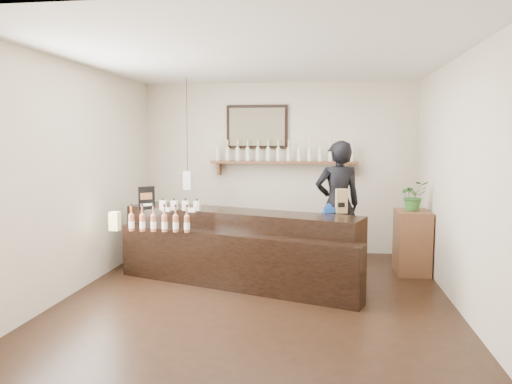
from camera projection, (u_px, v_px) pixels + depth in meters
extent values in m
plane|color=black|center=(258.00, 296.00, 5.99)|extent=(5.00, 5.00, 0.00)
plane|color=beige|center=(278.00, 168.00, 8.31)|extent=(4.50, 0.00, 4.50)
plane|color=beige|center=(209.00, 209.00, 3.38)|extent=(4.50, 0.00, 4.50)
plane|color=beige|center=(78.00, 178.00, 6.15)|extent=(0.00, 5.00, 5.00)
plane|color=beige|center=(459.00, 182.00, 5.53)|extent=(0.00, 5.00, 5.00)
plane|color=white|center=(258.00, 58.00, 5.70)|extent=(5.00, 5.00, 0.00)
cube|color=#57341D|center=(283.00, 162.00, 8.15)|extent=(2.40, 0.25, 0.04)
cube|color=#57341D|center=(219.00, 169.00, 8.34)|extent=(0.04, 0.20, 0.20)
cube|color=#57341D|center=(350.00, 170.00, 8.05)|extent=(0.04, 0.20, 0.20)
cube|color=black|center=(257.00, 127.00, 8.25)|extent=(1.02, 0.04, 0.72)
cube|color=#493E2F|center=(257.00, 127.00, 8.23)|extent=(0.92, 0.01, 0.62)
cube|color=white|center=(188.00, 180.00, 7.61)|extent=(0.12, 0.12, 0.28)
cylinder|color=black|center=(187.00, 125.00, 7.52)|extent=(0.01, 0.01, 1.41)
cylinder|color=beige|center=(218.00, 155.00, 8.29)|extent=(0.07, 0.07, 0.20)
cone|color=beige|center=(218.00, 147.00, 8.28)|extent=(0.07, 0.07, 0.05)
cylinder|color=beige|center=(217.00, 143.00, 8.27)|extent=(0.02, 0.02, 0.07)
cylinder|color=gold|center=(217.00, 140.00, 8.27)|extent=(0.03, 0.03, 0.02)
cylinder|color=white|center=(218.00, 156.00, 8.29)|extent=(0.07, 0.07, 0.09)
cylinder|color=beige|center=(228.00, 155.00, 8.27)|extent=(0.07, 0.07, 0.20)
cone|color=beige|center=(228.00, 147.00, 8.25)|extent=(0.07, 0.07, 0.05)
cylinder|color=beige|center=(228.00, 143.00, 8.25)|extent=(0.02, 0.02, 0.07)
cylinder|color=gold|center=(227.00, 140.00, 8.24)|extent=(0.03, 0.03, 0.02)
cylinder|color=white|center=(228.00, 156.00, 8.27)|extent=(0.07, 0.07, 0.09)
cylinder|color=beige|center=(238.00, 155.00, 8.24)|extent=(0.07, 0.07, 0.20)
cone|color=beige|center=(238.00, 147.00, 8.23)|extent=(0.07, 0.07, 0.05)
cylinder|color=beige|center=(238.00, 143.00, 8.23)|extent=(0.02, 0.02, 0.07)
cylinder|color=gold|center=(238.00, 140.00, 8.22)|extent=(0.03, 0.03, 0.02)
cylinder|color=white|center=(238.00, 156.00, 8.25)|extent=(0.07, 0.07, 0.09)
cylinder|color=beige|center=(248.00, 155.00, 8.22)|extent=(0.07, 0.07, 0.20)
cone|color=beige|center=(248.00, 147.00, 8.21)|extent=(0.07, 0.07, 0.05)
cylinder|color=beige|center=(248.00, 143.00, 8.20)|extent=(0.02, 0.02, 0.07)
cylinder|color=gold|center=(248.00, 140.00, 8.20)|extent=(0.03, 0.03, 0.02)
cylinder|color=white|center=(248.00, 156.00, 8.22)|extent=(0.07, 0.07, 0.09)
cylinder|color=beige|center=(258.00, 155.00, 8.20)|extent=(0.07, 0.07, 0.20)
cone|color=beige|center=(258.00, 147.00, 8.19)|extent=(0.07, 0.07, 0.05)
cylinder|color=beige|center=(258.00, 143.00, 8.18)|extent=(0.02, 0.02, 0.07)
cylinder|color=gold|center=(258.00, 140.00, 8.17)|extent=(0.03, 0.03, 0.02)
cylinder|color=white|center=(258.00, 156.00, 8.20)|extent=(0.07, 0.07, 0.09)
cylinder|color=beige|center=(268.00, 155.00, 8.18)|extent=(0.07, 0.07, 0.20)
cone|color=beige|center=(268.00, 147.00, 8.16)|extent=(0.07, 0.07, 0.05)
cylinder|color=beige|center=(268.00, 143.00, 8.16)|extent=(0.02, 0.02, 0.07)
cylinder|color=gold|center=(268.00, 140.00, 8.15)|extent=(0.03, 0.03, 0.02)
cylinder|color=white|center=(268.00, 156.00, 8.18)|extent=(0.07, 0.07, 0.09)
cylinder|color=beige|center=(278.00, 155.00, 8.15)|extent=(0.07, 0.07, 0.20)
cone|color=beige|center=(278.00, 147.00, 8.14)|extent=(0.07, 0.07, 0.05)
cylinder|color=beige|center=(278.00, 143.00, 8.13)|extent=(0.02, 0.02, 0.07)
cylinder|color=gold|center=(278.00, 140.00, 8.13)|extent=(0.03, 0.03, 0.02)
cylinder|color=white|center=(278.00, 156.00, 8.15)|extent=(0.07, 0.07, 0.09)
cylinder|color=beige|center=(289.00, 155.00, 8.13)|extent=(0.07, 0.07, 0.20)
cone|color=beige|center=(289.00, 147.00, 8.12)|extent=(0.07, 0.07, 0.05)
cylinder|color=beige|center=(289.00, 143.00, 8.11)|extent=(0.02, 0.02, 0.07)
cylinder|color=gold|center=(289.00, 140.00, 8.10)|extent=(0.03, 0.03, 0.02)
cylinder|color=white|center=(289.00, 156.00, 8.13)|extent=(0.07, 0.07, 0.09)
cylinder|color=beige|center=(299.00, 155.00, 8.11)|extent=(0.07, 0.07, 0.20)
cone|color=beige|center=(299.00, 147.00, 8.09)|extent=(0.07, 0.07, 0.05)
cylinder|color=beige|center=(299.00, 143.00, 8.09)|extent=(0.02, 0.02, 0.07)
cylinder|color=gold|center=(299.00, 140.00, 8.08)|extent=(0.03, 0.03, 0.02)
cylinder|color=white|center=(299.00, 156.00, 8.11)|extent=(0.07, 0.07, 0.09)
cylinder|color=beige|center=(309.00, 155.00, 8.08)|extent=(0.07, 0.07, 0.20)
cone|color=beige|center=(310.00, 147.00, 8.07)|extent=(0.07, 0.07, 0.05)
cylinder|color=beige|center=(310.00, 143.00, 8.06)|extent=(0.02, 0.02, 0.07)
cylinder|color=gold|center=(310.00, 140.00, 8.06)|extent=(0.03, 0.03, 0.02)
cylinder|color=white|center=(309.00, 156.00, 8.08)|extent=(0.07, 0.07, 0.09)
cylinder|color=beige|center=(320.00, 155.00, 8.06)|extent=(0.07, 0.07, 0.20)
cone|color=beige|center=(320.00, 147.00, 8.05)|extent=(0.07, 0.07, 0.05)
cylinder|color=beige|center=(320.00, 143.00, 8.04)|extent=(0.02, 0.02, 0.07)
cylinder|color=gold|center=(320.00, 140.00, 8.03)|extent=(0.03, 0.03, 0.02)
cylinder|color=white|center=(320.00, 156.00, 8.06)|extent=(0.07, 0.07, 0.09)
cylinder|color=beige|center=(331.00, 155.00, 8.04)|extent=(0.07, 0.07, 0.20)
cone|color=beige|center=(331.00, 147.00, 8.02)|extent=(0.07, 0.07, 0.05)
cylinder|color=beige|center=(331.00, 143.00, 8.02)|extent=(0.02, 0.02, 0.07)
cylinder|color=gold|center=(331.00, 140.00, 8.01)|extent=(0.03, 0.03, 0.02)
cylinder|color=white|center=(331.00, 156.00, 8.04)|extent=(0.07, 0.07, 0.09)
cylinder|color=beige|center=(341.00, 155.00, 8.01)|extent=(0.07, 0.07, 0.20)
cone|color=beige|center=(341.00, 147.00, 8.00)|extent=(0.07, 0.07, 0.05)
cylinder|color=beige|center=(341.00, 143.00, 7.99)|extent=(0.02, 0.02, 0.07)
cylinder|color=gold|center=(341.00, 140.00, 7.99)|extent=(0.03, 0.03, 0.02)
cylinder|color=white|center=(341.00, 156.00, 8.02)|extent=(0.07, 0.07, 0.09)
cylinder|color=beige|center=(352.00, 155.00, 7.99)|extent=(0.07, 0.07, 0.20)
cone|color=beige|center=(352.00, 147.00, 7.98)|extent=(0.07, 0.07, 0.05)
cylinder|color=beige|center=(352.00, 143.00, 7.97)|extent=(0.02, 0.02, 0.07)
cylinder|color=gold|center=(352.00, 140.00, 7.97)|extent=(0.03, 0.03, 0.02)
cylinder|color=white|center=(352.00, 156.00, 7.99)|extent=(0.07, 0.07, 0.09)
cube|color=black|center=(239.00, 245.00, 6.68)|extent=(3.33, 1.63, 0.93)
cube|color=black|center=(233.00, 261.00, 6.26)|extent=(3.24, 1.36, 0.70)
cube|color=white|center=(166.00, 210.00, 6.54)|extent=(0.10, 0.04, 0.05)
cube|color=white|center=(191.00, 210.00, 6.50)|extent=(0.10, 0.04, 0.05)
cube|color=#F4EC95|center=(115.00, 226.00, 6.43)|extent=(0.12, 0.12, 0.12)
cube|color=#F4EC95|center=(115.00, 217.00, 6.41)|extent=(0.12, 0.12, 0.12)
cube|color=beige|center=(163.00, 205.00, 6.72)|extent=(0.08, 0.08, 0.13)
cube|color=beige|center=(162.00, 205.00, 6.67)|extent=(0.07, 0.00, 0.06)
cylinder|color=black|center=(163.00, 199.00, 6.71)|extent=(0.02, 0.02, 0.03)
cube|color=beige|center=(174.00, 205.00, 6.69)|extent=(0.08, 0.08, 0.13)
cube|color=beige|center=(173.00, 206.00, 6.65)|extent=(0.07, 0.00, 0.06)
cylinder|color=black|center=(174.00, 199.00, 6.69)|extent=(0.02, 0.02, 0.03)
cube|color=beige|center=(186.00, 205.00, 6.67)|extent=(0.08, 0.08, 0.13)
cube|color=beige|center=(185.00, 206.00, 6.63)|extent=(0.07, 0.00, 0.06)
cylinder|color=black|center=(185.00, 200.00, 6.67)|extent=(0.02, 0.02, 0.03)
cube|color=beige|center=(197.00, 206.00, 6.65)|extent=(0.08, 0.08, 0.13)
cube|color=beige|center=(196.00, 206.00, 6.61)|extent=(0.07, 0.00, 0.06)
cylinder|color=black|center=(197.00, 200.00, 6.64)|extent=(0.02, 0.02, 0.03)
cylinder|color=#A55537|center=(132.00, 223.00, 6.39)|extent=(0.07, 0.07, 0.20)
cone|color=#A55537|center=(131.00, 213.00, 6.38)|extent=(0.07, 0.07, 0.05)
cylinder|color=#A55537|center=(131.00, 208.00, 6.37)|extent=(0.02, 0.02, 0.07)
cylinder|color=black|center=(131.00, 205.00, 6.37)|extent=(0.03, 0.03, 0.02)
cylinder|color=white|center=(132.00, 225.00, 6.39)|extent=(0.07, 0.07, 0.09)
cylinder|color=#A55537|center=(142.00, 223.00, 6.37)|extent=(0.07, 0.07, 0.20)
cone|color=#A55537|center=(142.00, 213.00, 6.36)|extent=(0.07, 0.07, 0.05)
cylinder|color=#A55537|center=(142.00, 209.00, 6.35)|extent=(0.02, 0.02, 0.07)
cylinder|color=black|center=(142.00, 205.00, 6.35)|extent=(0.03, 0.03, 0.02)
cylinder|color=white|center=(142.00, 225.00, 6.37)|extent=(0.07, 0.07, 0.09)
cylinder|color=#A55537|center=(153.00, 223.00, 6.35)|extent=(0.07, 0.07, 0.20)
cone|color=#A55537|center=(153.00, 214.00, 6.34)|extent=(0.07, 0.07, 0.05)
cylinder|color=#A55537|center=(153.00, 209.00, 6.33)|extent=(0.02, 0.02, 0.07)
cylinder|color=black|center=(153.00, 205.00, 6.33)|extent=(0.03, 0.03, 0.02)
cylinder|color=white|center=(154.00, 225.00, 6.35)|extent=(0.07, 0.07, 0.09)
cylinder|color=#A55537|center=(165.00, 224.00, 6.33)|extent=(0.07, 0.07, 0.20)
cone|color=#A55537|center=(164.00, 214.00, 6.32)|extent=(0.07, 0.07, 0.05)
cylinder|color=#A55537|center=(164.00, 209.00, 6.31)|extent=(0.02, 0.02, 0.07)
cylinder|color=black|center=(164.00, 205.00, 6.31)|extent=(0.03, 0.03, 0.02)
cylinder|color=white|center=(165.00, 225.00, 6.33)|extent=(0.07, 0.07, 0.09)
cylinder|color=#A55537|center=(176.00, 224.00, 6.31)|extent=(0.07, 0.07, 0.20)
cone|color=#A55537|center=(176.00, 214.00, 6.30)|extent=(0.07, 0.07, 0.05)
cylinder|color=#A55537|center=(175.00, 209.00, 6.29)|extent=(0.02, 0.02, 0.07)
cylinder|color=black|center=(175.00, 206.00, 6.29)|extent=(0.03, 0.03, 0.02)
cylinder|color=white|center=(176.00, 226.00, 6.31)|extent=(0.07, 0.07, 0.09)
cylinder|color=#A55537|center=(187.00, 224.00, 6.29)|extent=(0.07, 0.07, 0.20)
cone|color=#A55537|center=(187.00, 214.00, 6.28)|extent=(0.07, 0.07, 0.05)
cylinder|color=#A55537|center=(187.00, 210.00, 6.27)|extent=(0.02, 0.02, 0.07)
cylinder|color=black|center=(187.00, 206.00, 6.27)|extent=(0.03, 0.03, 0.02)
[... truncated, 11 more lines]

